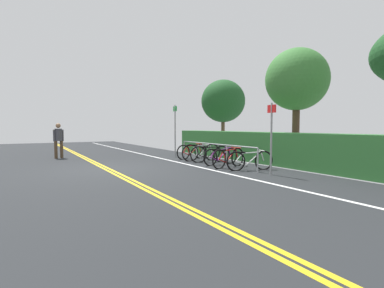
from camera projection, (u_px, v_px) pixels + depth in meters
name	position (u px, v px, depth m)	size (l,w,h in m)	color
ground_plane	(107.00, 170.00, 10.20)	(38.30, 10.82, 0.05)	#232628
centre_line_yellow_inner	(104.00, 169.00, 10.16)	(34.47, 0.10, 0.00)	gold
centre_line_yellow_outer	(109.00, 169.00, 10.24)	(34.47, 0.10, 0.00)	gold
bike_lane_stripe_white	(182.00, 163.00, 11.73)	(34.47, 0.12, 0.00)	white
bike_rack	(214.00, 148.00, 11.56)	(5.02, 0.05, 0.81)	#9EA0A5
bicycle_0	(192.00, 152.00, 13.33)	(0.46, 1.65, 0.72)	black
bicycle_1	(201.00, 152.00, 12.59)	(0.46, 1.79, 0.78)	black
bicycle_2	(210.00, 154.00, 12.05)	(0.63, 1.65, 0.73)	black
bicycle_3	(221.00, 156.00, 11.35)	(0.46, 1.73, 0.70)	black
bicycle_4	(229.00, 158.00, 10.54)	(0.55, 1.74, 0.74)	black
bicycle_5	(250.00, 161.00, 9.86)	(0.59, 1.68, 0.71)	black
pedestrian	(58.00, 138.00, 13.59)	(0.32, 0.47, 1.64)	#4C3826
sign_post_near	(175.00, 126.00, 14.15)	(0.36, 0.06, 2.53)	gray
sign_post_far	(271.00, 132.00, 8.88)	(0.36, 0.06, 2.20)	gray
hedge_backdrop	(278.00, 149.00, 11.27)	(13.97, 0.94, 1.25)	#2D6B30
tree_near_left	(223.00, 101.00, 17.67)	(2.65, 2.65, 4.32)	brown
tree_mid	(297.00, 80.00, 11.58)	(2.47, 2.47, 4.59)	#473323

